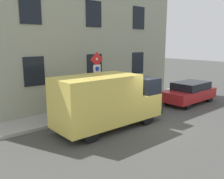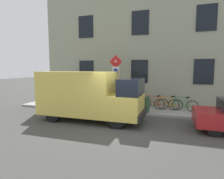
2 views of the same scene
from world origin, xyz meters
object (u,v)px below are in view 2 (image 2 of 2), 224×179
Objects in this scene: pedestrian at (84,93)px; litter_bin at (146,105)px; bicycle_green at (183,105)px; sign_post_stacked at (116,75)px; bicycle_red at (154,103)px; bicycle_orange at (168,104)px; delivery_van at (89,95)px.

pedestrian is 1.91× the size of litter_bin.
bicycle_green is 0.99× the size of pedestrian.
sign_post_stacked is 3.02m from bicycle_red.
bicycle_orange is at bearing -133.42° from pedestrian.
bicycle_green is 1.00× the size of bicycle_red.
pedestrian is at bearing 1.21° from bicycle_red.
bicycle_red is (0.00, 0.84, 0.00)m from bicycle_orange.
bicycle_green is 2.31m from litter_bin.
sign_post_stacked reaches higher than litter_bin.
bicycle_orange is at bearing -68.57° from sign_post_stacked.
sign_post_stacked is 2.64m from pedestrian.
bicycle_green and bicycle_red have the same top height.
delivery_van is at bearing 155.96° from sign_post_stacked.
litter_bin is at bearing 32.02° from bicycle_orange.
delivery_van is 5.93× the size of litter_bin.
bicycle_red is 1.00× the size of pedestrian.
bicycle_green is 1.00× the size of bicycle_orange.
bicycle_red is at bearing 7.15° from bicycle_green.
delivery_van is 4.38m from bicycle_red.
bicycle_red is at bearing 45.94° from delivery_van.
litter_bin is (0.14, -1.76, -1.69)m from sign_post_stacked.
sign_post_stacked is 1.86× the size of bicycle_green.
sign_post_stacked is 1.85× the size of bicycle_red.
bicycle_red is (1.17, -2.15, -1.77)m from sign_post_stacked.
pedestrian reaches higher than bicycle_green.
pedestrian is at bearing 78.80° from sign_post_stacked.
delivery_van is (-1.91, 0.85, -0.95)m from sign_post_stacked.
bicycle_orange is 1.00× the size of bicycle_red.
delivery_van is 3.11× the size of bicycle_red.
bicycle_orange is 0.84m from bicycle_red.
litter_bin is (-1.03, 1.22, 0.08)m from bicycle_orange.
sign_post_stacked reaches higher than bicycle_green.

